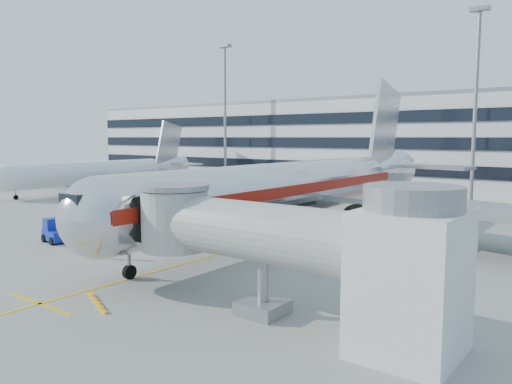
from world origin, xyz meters
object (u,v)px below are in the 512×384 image
Objects in this scene: main_jet at (298,187)px; baggage_tug at (56,232)px; belt_loader at (141,233)px; cargo_container_left at (92,227)px; cargo_container_front at (87,225)px; cargo_container_right at (103,222)px; ramp_worker at (99,245)px.

main_jet reaches higher than baggage_tug.
main_jet is at bearing 49.37° from baggage_tug.
baggage_tug is (-5.37, -4.77, 0.17)m from belt_loader.
main_jet is 21.80m from baggage_tug.
belt_loader is at bearing 21.38° from cargo_container_left.
belt_loader is 5.99m from cargo_container_front.
cargo_container_right is at bearing 100.82° from baggage_tug.
main_jet is at bearing 41.85° from cargo_container_front.
ramp_worker is at bearing -37.14° from cargo_container_right.
cargo_container_right is (-1.05, 5.52, -0.05)m from baggage_tug.
ramp_worker reaches higher than cargo_container_left.
cargo_container_left is at bearing 74.30° from baggage_tug.
cargo_container_left is 0.92× the size of ramp_worker.
ramp_worker is at bearing -108.80° from main_jet.
main_jet is 28.33× the size of cargo_container_front.
cargo_container_right is 0.95× the size of ramp_worker.
baggage_tug is at bearing -79.18° from cargo_container_right.
cargo_container_front is at bearing 163.26° from cargo_container_left.
ramp_worker is (2.63, -6.11, 0.28)m from belt_loader.
cargo_container_front is at bearing -166.62° from belt_loader.
cargo_container_right is at bearing 126.90° from cargo_container_left.
main_jet reaches higher than cargo_container_front.
belt_loader reaches higher than cargo_container_front.
cargo_container_right is 1.05× the size of cargo_container_front.
belt_loader is 2.83× the size of cargo_container_right.
cargo_container_left is at bearing -16.74° from cargo_container_front.
cargo_container_front is at bearing 87.84° from ramp_worker.
cargo_container_right is at bearing 79.90° from ramp_worker.
cargo_container_front is (-0.45, 3.38, 0.02)m from baggage_tug.
main_jet is at bearing 8.24° from ramp_worker.
main_jet is 19.72m from cargo_container_front.
ramp_worker is (8.01, -1.34, 0.12)m from baggage_tug.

